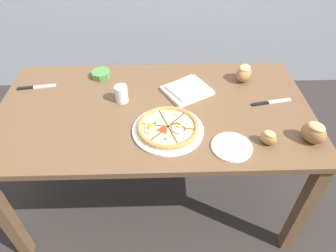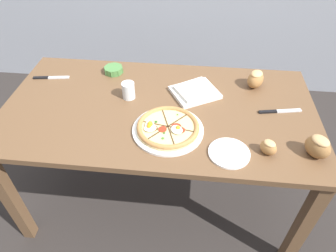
# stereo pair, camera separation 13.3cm
# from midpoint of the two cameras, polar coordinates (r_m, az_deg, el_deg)

# --- Properties ---
(ground_plane) EXTENTS (12.00, 12.00, 0.00)m
(ground_plane) POSITION_cam_midpoint_polar(r_m,az_deg,el_deg) (2.02, 0.58, -12.72)
(ground_plane) COLOR #2D2826
(dining_table) EXTENTS (1.55, 0.82, 0.73)m
(dining_table) POSITION_cam_midpoint_polar(r_m,az_deg,el_deg) (1.54, 0.74, 0.95)
(dining_table) COLOR brown
(dining_table) RESTS_ON ground_plane
(pizza) EXTENTS (0.32, 0.32, 0.05)m
(pizza) POSITION_cam_midpoint_polar(r_m,az_deg,el_deg) (1.34, 2.80, -0.49)
(pizza) COLOR white
(pizza) RESTS_ON dining_table
(ramekin_bowl) EXTENTS (0.11, 0.11, 0.04)m
(ramekin_bowl) POSITION_cam_midpoint_polar(r_m,az_deg,el_deg) (1.75, -8.18, 10.50)
(ramekin_bowl) COLOR #4C8442
(ramekin_bowl) RESTS_ON dining_table
(napkin_folded) EXTENTS (0.29, 0.27, 0.04)m
(napkin_folded) POSITION_cam_midpoint_polar(r_m,az_deg,el_deg) (1.57, 7.60, 6.45)
(napkin_folded) COLOR silver
(napkin_folded) RESTS_ON dining_table
(bread_piece_near) EXTENTS (0.09, 0.09, 0.06)m
(bread_piece_near) POSITION_cam_midpoint_polar(r_m,az_deg,el_deg) (1.32, 21.39, -3.90)
(bread_piece_near) COLOR #A3703D
(bread_piece_near) RESTS_ON dining_table
(bread_piece_mid) EXTENTS (0.13, 0.13, 0.10)m
(bread_piece_mid) POSITION_cam_midpoint_polar(r_m,az_deg,el_deg) (1.39, 29.18, -3.54)
(bread_piece_mid) COLOR olive
(bread_piece_mid) RESTS_ON dining_table
(bread_piece_far) EXTENTS (0.12, 0.13, 0.09)m
(bread_piece_far) POSITION_cam_midpoint_polar(r_m,az_deg,el_deg) (1.68, 18.58, 8.41)
(bread_piece_far) COLOR #A3703D
(bread_piece_far) RESTS_ON dining_table
(knife_main) EXTENTS (0.21, 0.06, 0.01)m
(knife_main) POSITION_cam_midpoint_polar(r_m,az_deg,el_deg) (1.57, 22.77, 2.51)
(knife_main) COLOR silver
(knife_main) RESTS_ON dining_table
(knife_spare) EXTENTS (0.20, 0.05, 0.01)m
(knife_spare) POSITION_cam_midpoint_polar(r_m,az_deg,el_deg) (1.79, -19.47, 8.62)
(knife_spare) COLOR silver
(knife_spare) RESTS_ON dining_table
(water_glass) EXTENTS (0.06, 0.06, 0.09)m
(water_glass) POSITION_cam_midpoint_polar(r_m,az_deg,el_deg) (1.53, -5.06, 6.51)
(water_glass) COLOR white
(water_glass) RESTS_ON dining_table
(side_saucer) EXTENTS (0.17, 0.17, 0.01)m
(side_saucer) POSITION_cam_midpoint_polar(r_m,az_deg,el_deg) (1.29, 14.49, -5.16)
(side_saucer) COLOR white
(side_saucer) RESTS_ON dining_table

